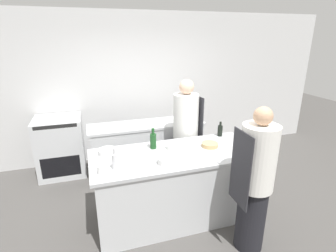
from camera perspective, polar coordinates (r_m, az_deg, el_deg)
The scene contains 17 objects.
ground_plane at distance 3.86m, azimuth 1.66°, elevation -18.59°, with size 16.00×16.00×0.00m, color #4C4947.
wall_back at distance 5.20m, azimuth -6.01°, elevation 8.36°, with size 8.00×0.06×2.80m.
prep_counter at distance 3.59m, azimuth 1.73°, elevation -12.65°, with size 2.17×0.93×0.94m.
pass_counter at distance 4.65m, azimuth -4.54°, elevation -4.94°, with size 1.97×0.56×0.94m.
oven_range at distance 4.99m, azimuth -22.33°, elevation -4.11°, with size 0.77×0.70×1.03m.
chef_at_prep_near at distance 3.06m, azimuth 18.34°, elevation -11.63°, with size 0.40×0.38×1.70m.
chef_at_stove at distance 4.14m, azimuth 3.87°, elevation -1.99°, with size 0.42×0.40×1.75m.
bottle_olive_oil at distance 2.99m, azimuth -11.47°, elevation -7.49°, with size 0.07×0.07×0.26m.
bottle_vinegar at distance 3.53m, azimuth 19.09°, elevation -4.17°, with size 0.07×0.07×0.23m.
bottle_wine at distance 3.97m, azimuth 11.26°, elevation -0.92°, with size 0.07×0.07×0.22m.
bottle_cooking_oil at distance 3.47m, azimuth -3.25°, elevation -3.15°, with size 0.08×0.08×0.28m.
bowl_mixing_large at distance 3.50m, azimuth 1.29°, elevation -4.45°, with size 0.21×0.21×0.05m.
bowl_prep_small at distance 3.59m, azimuth 9.08°, elevation -4.05°, with size 0.22×0.22×0.05m.
bowl_ceramic_blue at distance 3.42m, azimuth -12.99°, elevation -5.43°, with size 0.24×0.24×0.06m.
bowl_wooden_salad at distance 3.09m, azimuth -0.39°, elevation -7.51°, with size 0.20×0.20×0.08m.
cup at distance 2.97m, azimuth -14.29°, elevation -9.24°, with size 0.09×0.09×0.09m.
cutting_board at distance 3.22m, azimuth 4.60°, elevation -7.04°, with size 0.32×0.23×0.01m.
Camera 1 is at (-1.02, -2.88, 2.35)m, focal length 28.00 mm.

